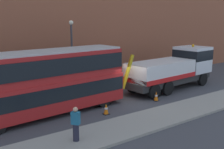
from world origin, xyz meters
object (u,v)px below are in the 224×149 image
(street_lamp, at_px, (72,50))
(traffic_cone_midway, at_px, (156,96))
(recovery_tow_truck, at_px, (174,68))
(pedestrian_onlooker, at_px, (76,124))
(double_decker_bus, at_px, (43,81))
(traffic_cone_near_bus, at_px, (106,109))

(street_lamp, bearing_deg, traffic_cone_midway, -57.93)
(recovery_tow_truck, xyz_separation_m, pedestrian_onlooker, (-12.16, -4.71, -0.77))
(recovery_tow_truck, bearing_deg, double_decker_bus, 175.84)
(pedestrian_onlooker, relative_size, traffic_cone_midway, 2.38)
(double_decker_bus, bearing_deg, traffic_cone_near_bus, -37.31)
(street_lamp, bearing_deg, pedestrian_onlooker, -117.21)
(recovery_tow_truck, height_order, traffic_cone_midway, recovery_tow_truck)
(recovery_tow_truck, bearing_deg, traffic_cone_near_bus, -170.45)
(street_lamp, bearing_deg, recovery_tow_truck, -28.02)
(double_decker_bus, distance_m, pedestrian_onlooker, 4.85)
(double_decker_bus, relative_size, street_lamp, 1.92)
(recovery_tow_truck, distance_m, double_decker_bus, 11.83)
(traffic_cone_near_bus, bearing_deg, double_decker_bus, 147.02)
(double_decker_bus, xyz_separation_m, street_lamp, (4.17, 4.11, 1.24))
(double_decker_bus, bearing_deg, traffic_cone_midway, -17.43)
(traffic_cone_midway, bearing_deg, recovery_tow_truck, 25.53)
(pedestrian_onlooker, xyz_separation_m, traffic_cone_near_bus, (3.56, 2.58, -0.64))
(traffic_cone_midway, bearing_deg, double_decker_bus, 166.90)
(recovery_tow_truck, xyz_separation_m, traffic_cone_near_bus, (-8.60, -2.13, -1.42))
(traffic_cone_near_bus, relative_size, street_lamp, 0.12)
(traffic_cone_midway, xyz_separation_m, street_lamp, (-3.72, 5.94, 3.13))
(street_lamp, bearing_deg, double_decker_bus, -135.46)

